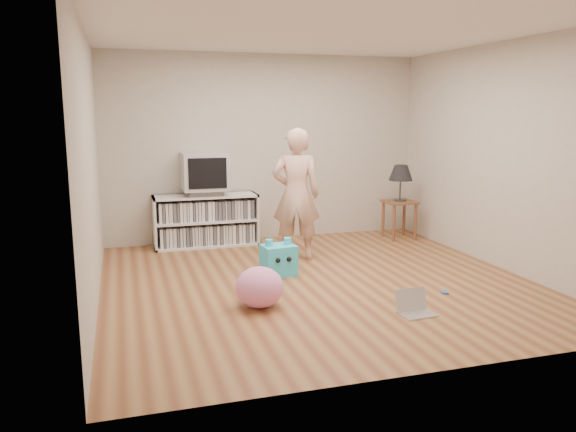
% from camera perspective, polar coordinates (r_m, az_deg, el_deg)
% --- Properties ---
extents(ground, '(4.50, 4.50, 0.00)m').
position_cam_1_polar(ground, '(6.11, 3.02, -6.68)').
color(ground, brown).
rests_on(ground, ground).
extents(walls, '(4.52, 4.52, 2.60)m').
position_cam_1_polar(walls, '(5.86, 3.14, 5.55)').
color(walls, '#B8AEA1').
rests_on(walls, ground).
extents(ceiling, '(4.50, 4.50, 0.01)m').
position_cam_1_polar(ceiling, '(5.89, 3.28, 18.25)').
color(ceiling, white).
rests_on(ceiling, walls).
extents(media_unit, '(1.40, 0.45, 0.70)m').
position_cam_1_polar(media_unit, '(7.74, -8.35, -0.41)').
color(media_unit, white).
rests_on(media_unit, ground).
extents(dvd_deck, '(0.45, 0.35, 0.07)m').
position_cam_1_polar(dvd_deck, '(7.66, -8.41, 2.39)').
color(dvd_deck, gray).
rests_on(dvd_deck, media_unit).
extents(crt_tv, '(0.60, 0.53, 0.50)m').
position_cam_1_polar(crt_tv, '(7.63, -8.46, 4.51)').
color(crt_tv, '#B1B1B7').
rests_on(crt_tv, dvd_deck).
extents(side_table, '(0.42, 0.42, 0.55)m').
position_cam_1_polar(side_table, '(8.21, 11.25, 0.60)').
color(side_table, brown).
rests_on(side_table, ground).
extents(table_lamp, '(0.34, 0.34, 0.52)m').
position_cam_1_polar(table_lamp, '(8.14, 11.38, 4.24)').
color(table_lamp, '#333333').
rests_on(table_lamp, side_table).
extents(person, '(0.68, 0.54, 1.62)m').
position_cam_1_polar(person, '(6.87, 0.82, 2.20)').
color(person, beige).
rests_on(person, ground).
extents(laptop, '(0.33, 0.28, 0.22)m').
position_cam_1_polar(laptop, '(5.30, 12.68, -9.01)').
color(laptop, silver).
rests_on(laptop, ground).
extents(playing_cards, '(0.09, 0.11, 0.02)m').
position_cam_1_polar(playing_cards, '(5.95, 15.64, -7.46)').
color(playing_cards, '#455CB8').
rests_on(playing_cards, ground).
extents(plush_blue, '(0.39, 0.35, 0.42)m').
position_cam_1_polar(plush_blue, '(6.31, -0.98, -4.43)').
color(plush_blue, '#32CDFF').
rests_on(plush_blue, ground).
extents(plush_pink, '(0.56, 0.56, 0.38)m').
position_cam_1_polar(plush_pink, '(5.30, -2.91, -7.24)').
color(plush_pink, pink).
rests_on(plush_pink, ground).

